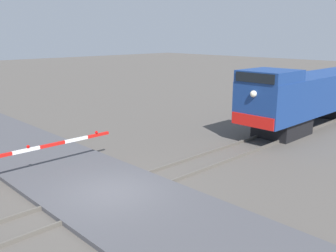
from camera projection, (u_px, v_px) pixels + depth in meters
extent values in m
plane|color=#514C47|center=(111.00, 196.00, 13.93)|extent=(160.00, 160.00, 0.00)
cube|color=#59544C|center=(100.00, 188.00, 14.42)|extent=(0.08, 80.00, 0.15)
cube|color=#59544C|center=(123.00, 200.00, 13.41)|extent=(0.08, 80.00, 0.15)
cube|color=#47474C|center=(111.00, 194.00, 13.91)|extent=(36.00, 4.86, 0.16)
cube|color=black|center=(282.00, 127.00, 22.22)|extent=(2.33, 3.20, 1.05)
cube|color=navy|center=(315.00, 92.00, 24.49)|extent=(2.74, 14.41, 2.34)
cube|color=navy|center=(270.00, 76.00, 20.26)|extent=(2.68, 2.91, 0.62)
cube|color=black|center=(255.00, 78.00, 19.26)|extent=(2.33, 0.06, 0.50)
cube|color=red|center=(252.00, 121.00, 19.80)|extent=(2.60, 0.08, 0.64)
sphere|color=#F2EACC|center=(253.00, 94.00, 19.45)|extent=(0.36, 0.36, 0.36)
cube|color=white|center=(26.00, 150.00, 15.49)|extent=(0.10, 1.18, 0.14)
cube|color=red|center=(52.00, 145.00, 16.29)|extent=(0.10, 1.18, 0.14)
cube|color=white|center=(76.00, 140.00, 17.08)|extent=(0.10, 1.18, 0.14)
cube|color=red|center=(98.00, 135.00, 17.88)|extent=(0.10, 1.18, 0.14)
sphere|color=red|center=(28.00, 147.00, 15.52)|extent=(0.14, 0.14, 0.14)
sphere|color=red|center=(96.00, 132.00, 17.79)|extent=(0.14, 0.14, 0.14)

